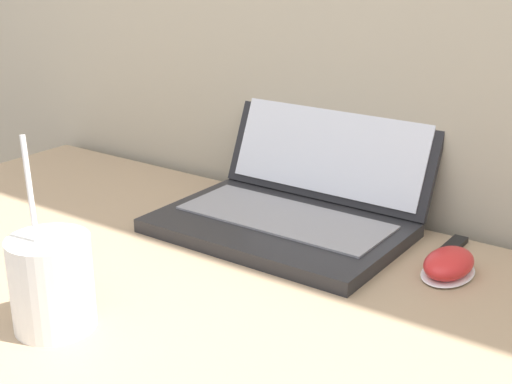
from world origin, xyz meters
TOP-DOWN VIEW (x-y plane):
  - laptop at (0.02, 0.60)m, footprint 0.35×0.32m
  - drink_cup at (-0.03, 0.19)m, footprint 0.09×0.09m
  - computer_mouse at (0.27, 0.56)m, footprint 0.06×0.10m
  - usb_stick at (0.25, 0.65)m, footprint 0.02×0.06m

SIDE VIEW (x-z plane):
  - usb_stick at x=0.25m, z-range 0.77..0.78m
  - computer_mouse at x=0.27m, z-range 0.77..0.80m
  - laptop at x=0.02m, z-range 0.71..0.94m
  - drink_cup at x=-0.03m, z-range 0.72..0.94m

